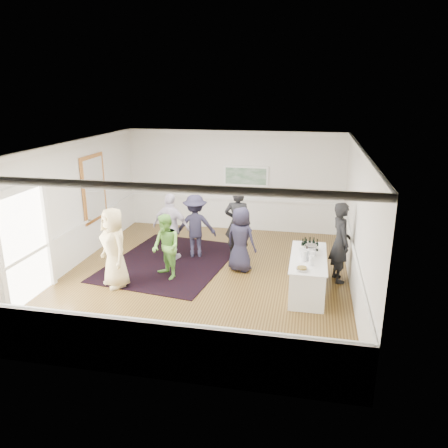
% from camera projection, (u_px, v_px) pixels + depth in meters
% --- Properties ---
extents(floor, '(8.00, 8.00, 0.00)m').
position_uv_depth(floor, '(205.00, 277.00, 10.75)').
color(floor, brown).
rests_on(floor, ground).
extents(ceiling, '(7.00, 8.00, 0.02)m').
position_uv_depth(ceiling, '(203.00, 146.00, 9.80)').
color(ceiling, white).
rests_on(ceiling, wall_back).
extents(wall_left, '(0.02, 8.00, 3.20)m').
position_uv_depth(wall_left, '(68.00, 207.00, 10.94)').
color(wall_left, white).
rests_on(wall_left, floor).
extents(wall_right, '(0.02, 8.00, 3.20)m').
position_uv_depth(wall_right, '(358.00, 223.00, 9.62)').
color(wall_right, white).
rests_on(wall_right, floor).
extents(wall_back, '(7.00, 0.02, 3.20)m').
position_uv_depth(wall_back, '(234.00, 181.00, 14.02)').
color(wall_back, white).
rests_on(wall_back, floor).
extents(wall_front, '(7.00, 0.02, 3.20)m').
position_uv_depth(wall_front, '(139.00, 287.00, 6.54)').
color(wall_front, white).
rests_on(wall_front, floor).
extents(wainscoting, '(7.00, 8.00, 1.00)m').
position_uv_depth(wainscoting, '(204.00, 258.00, 10.61)').
color(wainscoting, white).
rests_on(wainscoting, floor).
extents(mirror, '(0.05, 1.25, 1.85)m').
position_uv_depth(mirror, '(94.00, 188.00, 12.09)').
color(mirror, '#BD7637').
rests_on(mirror, wall_left).
extents(doorway, '(0.10, 1.78, 2.56)m').
position_uv_depth(doorway, '(24.00, 238.00, 9.20)').
color(doorway, white).
rests_on(doorway, wall_left).
extents(landscape_painting, '(1.44, 0.06, 0.66)m').
position_uv_depth(landscape_painting, '(246.00, 176.00, 13.84)').
color(landscape_painting, white).
rests_on(landscape_painting, wall_back).
extents(area_rug, '(3.39, 4.16, 0.02)m').
position_uv_depth(area_rug, '(170.00, 262.00, 11.68)').
color(area_rug, black).
rests_on(area_rug, floor).
extents(serving_table, '(0.80, 2.09, 0.84)m').
position_uv_depth(serving_table, '(308.00, 274.00, 9.86)').
color(serving_table, white).
rests_on(serving_table, floor).
extents(bartender, '(0.63, 0.80, 1.94)m').
position_uv_depth(bartender, '(340.00, 242.00, 10.29)').
color(bartender, black).
rests_on(bartender, floor).
extents(guest_tan, '(1.09, 1.06, 1.89)m').
position_uv_depth(guest_tan, '(114.00, 248.00, 10.02)').
color(guest_tan, '#CEB880').
rests_on(guest_tan, floor).
extents(guest_green, '(0.98, 0.97, 1.60)m').
position_uv_depth(guest_green, '(166.00, 247.00, 10.49)').
color(guest_green, '#71BD4B').
rests_on(guest_green, floor).
extents(guest_lilac, '(1.13, 0.64, 1.82)m').
position_uv_depth(guest_lilac, '(171.00, 227.00, 11.62)').
color(guest_lilac, silver).
rests_on(guest_lilac, floor).
extents(guest_dark_a, '(1.26, 0.92, 1.74)m').
position_uv_depth(guest_dark_a, '(195.00, 226.00, 11.83)').
color(guest_dark_a, '#201F33').
rests_on(guest_dark_a, floor).
extents(guest_dark_b, '(0.72, 0.48, 1.95)m').
position_uv_depth(guest_dark_b, '(238.00, 223.00, 11.71)').
color(guest_dark_b, black).
rests_on(guest_dark_b, floor).
extents(guest_navy, '(0.95, 0.80, 1.66)m').
position_uv_depth(guest_navy, '(241.00, 239.00, 10.93)').
color(guest_navy, '#201F33').
rests_on(guest_navy, floor).
extents(wine_bottles, '(0.40, 0.23, 0.31)m').
position_uv_depth(wine_bottles, '(310.00, 244.00, 10.11)').
color(wine_bottles, black).
rests_on(wine_bottles, serving_table).
extents(juice_pitchers, '(0.32, 0.52, 0.24)m').
position_uv_depth(juice_pitchers, '(308.00, 256.00, 9.48)').
color(juice_pitchers, '#77C044').
rests_on(juice_pitchers, serving_table).
extents(ice_bucket, '(0.26, 0.26, 0.24)m').
position_uv_depth(ice_bucket, '(311.00, 250.00, 9.81)').
color(ice_bucket, silver).
rests_on(ice_bucket, serving_table).
extents(nut_bowl, '(0.26, 0.26, 0.08)m').
position_uv_depth(nut_bowl, '(302.00, 269.00, 9.00)').
color(nut_bowl, white).
rests_on(nut_bowl, serving_table).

